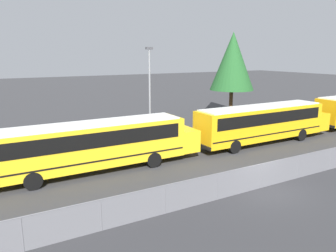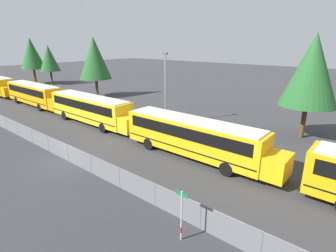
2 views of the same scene
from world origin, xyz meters
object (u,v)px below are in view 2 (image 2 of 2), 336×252
at_px(tree_3, 31,53).
at_px(tree_1, 312,70).
at_px(school_bus_2, 91,108).
at_px(school_bus_3, 195,136).
at_px(light_pole, 165,86).
at_px(tree_2, 49,58).
at_px(tree_0, 94,58).
at_px(street_sign, 181,214).
at_px(school_bus_1, 35,93).

bearing_deg(tree_3, tree_1, 0.36).
xyz_separation_m(school_bus_2, school_bus_3, (14.20, -0.22, 0.00)).
bearing_deg(tree_3, light_pole, -6.28).
bearing_deg(tree_2, school_bus_3, -14.64).
distance_m(school_bus_3, tree_2, 47.67).
bearing_deg(school_bus_2, tree_3, 164.34).
bearing_deg(tree_0, tree_1, 0.79).
xyz_separation_m(school_bus_2, light_pole, (6.41, 5.40, 2.43)).
xyz_separation_m(school_bus_2, tree_1, (19.63, 10.41, 4.61)).
height_order(school_bus_2, light_pole, light_pole).
height_order(school_bus_3, tree_0, tree_0).
bearing_deg(school_bus_3, tree_1, 62.91).
xyz_separation_m(school_bus_2, street_sign, (18.96, -8.33, -0.50)).
xyz_separation_m(street_sign, tree_0, (-31.71, 18.29, 5.04)).
bearing_deg(school_bus_1, street_sign, -14.30).
bearing_deg(tree_2, tree_1, -1.54).
xyz_separation_m(school_bus_3, tree_2, (-45.98, 12.01, 3.75)).
height_order(school_bus_1, tree_2, tree_2).
height_order(school_bus_1, tree_1, tree_1).
distance_m(school_bus_1, light_pole, 21.17).
relative_size(school_bus_3, light_pole, 1.72).
xyz_separation_m(school_bus_2, tree_2, (-31.78, 11.79, 3.75)).
relative_size(school_bus_3, tree_0, 1.38).
relative_size(street_sign, tree_2, 0.31).
height_order(tree_0, tree_3, tree_3).
bearing_deg(school_bus_1, tree_3, 155.50).
bearing_deg(school_bus_3, light_pole, 144.16).
relative_size(light_pole, tree_2, 0.94).
height_order(school_bus_1, street_sign, school_bus_1).
xyz_separation_m(street_sign, tree_1, (0.67, 18.73, 5.11)).
bearing_deg(light_pole, school_bus_1, -165.27).
xyz_separation_m(light_pole, tree_2, (-38.19, 6.39, 1.32)).
distance_m(tree_1, tree_2, 51.44).
relative_size(light_pole, tree_1, 0.80).
bearing_deg(street_sign, school_bus_1, 165.70).
bearing_deg(tree_1, tree_0, -179.21).
relative_size(school_bus_3, tree_3, 1.37).
distance_m(school_bus_1, school_bus_2, 13.92).
relative_size(tree_0, tree_2, 1.17).
height_order(light_pole, tree_1, tree_1).
distance_m(school_bus_1, tree_3, 24.56).
xyz_separation_m(tree_0, tree_3, (-23.11, 0.09, 0.16)).
bearing_deg(street_sign, school_bus_3, 120.43).
distance_m(street_sign, tree_1, 19.43).
distance_m(tree_2, tree_3, 4.53).
bearing_deg(tree_1, school_bus_2, -152.08).
height_order(school_bus_1, light_pole, light_pole).
bearing_deg(tree_3, school_bus_1, -24.50).
relative_size(school_bus_3, tree_1, 1.38).
bearing_deg(school_bus_2, school_bus_1, 179.77).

